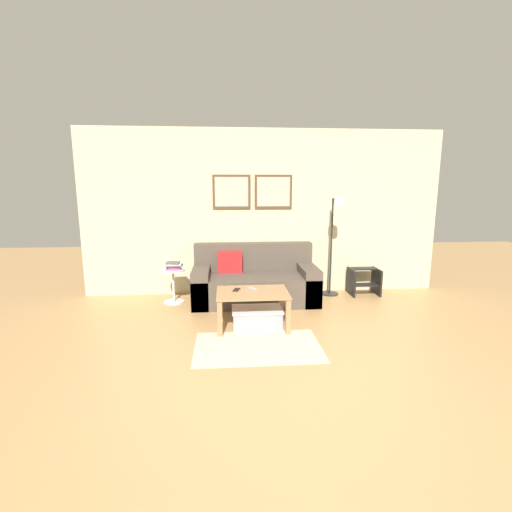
# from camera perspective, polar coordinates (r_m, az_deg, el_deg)

# --- Properties ---
(ground_plane) EXTENTS (16.00, 16.00, 0.00)m
(ground_plane) POSITION_cam_1_polar(r_m,az_deg,el_deg) (3.16, 7.51, -21.86)
(ground_plane) COLOR tan
(wall_back) EXTENTS (5.60, 0.09, 2.55)m
(wall_back) POSITION_cam_1_polar(r_m,az_deg,el_deg) (5.84, 1.18, 6.72)
(wall_back) COLOR #C6BC93
(wall_back) RESTS_ON ground_plane
(area_rug) EXTENTS (1.35, 0.87, 0.01)m
(area_rug) POSITION_cam_1_polar(r_m,az_deg,el_deg) (4.08, 0.27, -13.78)
(area_rug) COLOR #C1B299
(area_rug) RESTS_ON ground_plane
(couch) EXTENTS (1.81, 0.89, 0.83)m
(couch) POSITION_cam_1_polar(r_m,az_deg,el_deg) (5.54, -0.25, -4.01)
(couch) COLOR #4C4238
(couch) RESTS_ON ground_plane
(coffee_table) EXTENTS (0.86, 0.62, 0.44)m
(coffee_table) POSITION_cam_1_polar(r_m,az_deg,el_deg) (4.50, -0.54, -6.54)
(coffee_table) COLOR #997047
(coffee_table) RESTS_ON ground_plane
(storage_bin) EXTENTS (0.61, 0.39, 0.23)m
(storage_bin) POSITION_cam_1_polar(r_m,az_deg,el_deg) (4.59, 0.16, -9.40)
(storage_bin) COLOR gray
(storage_bin) RESTS_ON ground_plane
(floor_lamp) EXTENTS (0.27, 0.55, 1.52)m
(floor_lamp) POSITION_cam_1_polar(r_m,az_deg,el_deg) (5.70, 11.96, 2.25)
(floor_lamp) COLOR black
(floor_lamp) RESTS_ON ground_plane
(side_table) EXTENTS (0.35, 0.35, 0.50)m
(side_table) POSITION_cam_1_polar(r_m,az_deg,el_deg) (5.57, -12.59, -4.02)
(side_table) COLOR silver
(side_table) RESTS_ON ground_plane
(book_stack) EXTENTS (0.26, 0.18, 0.11)m
(book_stack) POSITION_cam_1_polar(r_m,az_deg,el_deg) (5.50, -12.57, -1.46)
(book_stack) COLOR #8C4C93
(book_stack) RESTS_ON side_table
(remote_control) EXTENTS (0.12, 0.15, 0.02)m
(remote_control) POSITION_cam_1_polar(r_m,az_deg,el_deg) (4.57, -0.59, -5.07)
(remote_control) COLOR #99999E
(remote_control) RESTS_ON coffee_table
(cell_phone) EXTENTS (0.10, 0.15, 0.01)m
(cell_phone) POSITION_cam_1_polar(r_m,az_deg,el_deg) (4.56, -3.02, -5.20)
(cell_phone) COLOR black
(cell_phone) RESTS_ON coffee_table
(step_stool) EXTENTS (0.44, 0.38, 0.41)m
(step_stool) POSITION_cam_1_polar(r_m,az_deg,el_deg) (6.10, 16.26, -3.63)
(step_stool) COLOR black
(step_stool) RESTS_ON ground_plane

